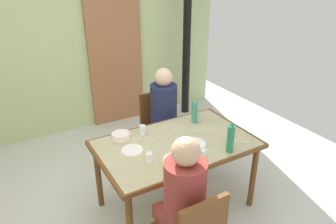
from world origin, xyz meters
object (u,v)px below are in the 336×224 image
at_px(person_near_diner, 184,192).
at_px(person_far_diner, 164,106).
at_px(serving_bowl_center, 121,136).
at_px(chair_far_diner, 159,124).
at_px(water_bottle_green_near, 230,138).
at_px(dining_table, 176,149).
at_px(water_bottle_green_far, 195,112).

distance_m(person_near_diner, person_far_diner, 1.46).
bearing_deg(serving_bowl_center, person_far_diner, 27.14).
bearing_deg(chair_far_diner, person_far_diner, 90.00).
distance_m(person_far_diner, water_bottle_green_near, 1.03).
height_order(dining_table, water_bottle_green_far, water_bottle_green_far).
bearing_deg(water_bottle_green_far, person_near_diner, -128.06).
xyz_separation_m(person_far_diner, serving_bowl_center, (-0.66, -0.34, -0.02)).
bearing_deg(serving_bowl_center, person_near_diner, -86.13).
bearing_deg(dining_table, serving_bowl_center, 141.55).
bearing_deg(dining_table, person_near_diner, -117.32).
relative_size(dining_table, water_bottle_green_far, 5.66).
relative_size(person_far_diner, serving_bowl_center, 4.53).
distance_m(person_far_diner, serving_bowl_center, 0.74).
bearing_deg(water_bottle_green_near, water_bottle_green_far, 84.95).
distance_m(chair_far_diner, serving_bowl_center, 0.86).
xyz_separation_m(dining_table, person_near_diner, (-0.34, -0.67, 0.12)).
xyz_separation_m(chair_far_diner, person_near_diner, (-0.60, -1.47, 0.28)).
height_order(person_far_diner, serving_bowl_center, person_far_diner).
height_order(dining_table, water_bottle_green_near, water_bottle_green_near).
bearing_deg(water_bottle_green_near, dining_table, 132.12).
bearing_deg(water_bottle_green_far, water_bottle_green_near, -95.05).
bearing_deg(water_bottle_green_far, dining_table, -145.66).
bearing_deg(dining_table, water_bottle_green_far, 34.34).
relative_size(person_far_diner, water_bottle_green_near, 2.69).
relative_size(dining_table, chair_far_diner, 1.66).
distance_m(chair_far_diner, water_bottle_green_far, 0.66).
height_order(person_far_diner, water_bottle_green_near, person_far_diner).
relative_size(dining_table, water_bottle_green_near, 5.05).
bearing_deg(water_bottle_green_far, serving_bowl_center, 175.25).
bearing_deg(water_bottle_green_near, person_near_diner, -155.57).
relative_size(person_near_diner, water_bottle_green_near, 2.69).
xyz_separation_m(person_far_diner, water_bottle_green_near, (0.08, -1.03, 0.09)).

